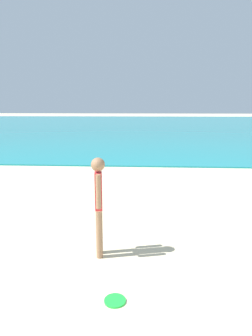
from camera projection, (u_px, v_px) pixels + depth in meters
water at (141, 124)px, 41.26m from camera, size 160.00×60.00×0.06m
person_standing at (99, 201)px, 4.71m from camera, size 0.23×0.39×1.70m
frisbee at (115, 301)px, 3.74m from camera, size 0.28×0.28×0.03m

